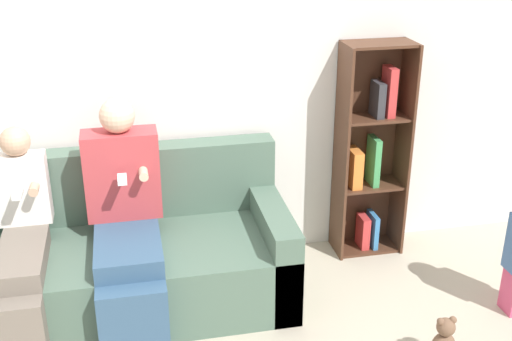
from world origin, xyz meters
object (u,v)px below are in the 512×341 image
at_px(adult_seated, 125,214).
at_px(child_seated, 21,241).
at_px(bookshelf, 370,152).
at_px(teddy_bear, 444,340).
at_px(couch, 120,259).

distance_m(adult_seated, child_seated, 0.57).
relative_size(bookshelf, teddy_bear, 5.49).
bearing_deg(teddy_bear, adult_seated, 153.16).
bearing_deg(bookshelf, child_seated, -167.91).
bearing_deg(child_seated, teddy_bear, -19.50).
bearing_deg(child_seated, bookshelf, 12.09).
distance_m(couch, teddy_bear, 1.89).
bearing_deg(couch, child_seated, -164.47).
height_order(child_seated, bookshelf, bookshelf).
distance_m(couch, child_seated, 0.59).
bearing_deg(teddy_bear, child_seated, 160.50).
relative_size(couch, bookshelf, 1.38).
height_order(adult_seated, bookshelf, bookshelf).
xyz_separation_m(couch, adult_seated, (0.05, -0.10, 0.35)).
bearing_deg(adult_seated, couch, 118.60).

